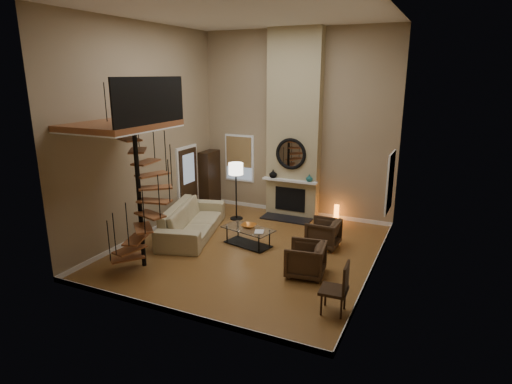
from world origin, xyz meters
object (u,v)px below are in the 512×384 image
at_px(sofa, 192,220).
at_px(armchair_near, 326,234).
at_px(armchair_far, 309,260).
at_px(accent_lamp, 336,213).
at_px(coffee_table, 248,235).
at_px(floor_lamp, 236,173).
at_px(side_chair, 339,287).
at_px(hutch, 210,178).

bearing_deg(sofa, armchair_near, -95.66).
height_order(armchair_near, armchair_far, armchair_far).
bearing_deg(armchair_near, sofa, -78.79).
height_order(sofa, armchair_near, sofa).
relative_size(sofa, accent_lamp, 5.62).
bearing_deg(armchair_near, coffee_table, -68.16).
bearing_deg(floor_lamp, side_chair, -43.52).
bearing_deg(side_chair, accent_lamp, 104.89).
bearing_deg(floor_lamp, sofa, -107.17).
bearing_deg(accent_lamp, sofa, -141.03).
bearing_deg(armchair_far, hutch, -135.67).
relative_size(hutch, sofa, 0.60).
height_order(hutch, side_chair, hutch).
relative_size(armchair_near, floor_lamp, 0.45).
xyz_separation_m(sofa, floor_lamp, (0.50, 1.63, 1.02)).
distance_m(armchair_near, floor_lamp, 3.37).
bearing_deg(hutch, floor_lamp, -31.29).
bearing_deg(accent_lamp, floor_lamp, -159.69).
height_order(armchair_near, side_chair, side_chair).
height_order(armchair_near, coffee_table, armchair_near).
xyz_separation_m(hutch, accent_lamp, (4.21, 0.17, -0.70)).
height_order(hutch, armchair_near, hutch).
bearing_deg(sofa, coffee_table, -107.91).
bearing_deg(floor_lamp, hutch, 148.71).
bearing_deg(hutch, sofa, -69.85).
relative_size(armchair_near, coffee_table, 0.55).
xyz_separation_m(hutch, coffee_table, (2.63, -2.55, -0.67)).
height_order(hutch, floor_lamp, hutch).
xyz_separation_m(armchair_far, side_chair, (0.96, -1.24, 0.17)).
height_order(sofa, floor_lamp, floor_lamp).
xyz_separation_m(floor_lamp, side_chair, (4.10, -3.90, -0.89)).
bearing_deg(accent_lamp, side_chair, -75.11).
height_order(floor_lamp, side_chair, floor_lamp).
height_order(sofa, side_chair, side_chair).
bearing_deg(armchair_near, side_chair, 20.68).
height_order(hutch, coffee_table, hutch).
height_order(sofa, accent_lamp, sofa).
xyz_separation_m(coffee_table, accent_lamp, (1.58, 2.72, -0.03)).
bearing_deg(sofa, armchair_far, -121.80).
bearing_deg(floor_lamp, armchair_far, -40.21).
bearing_deg(hutch, accent_lamp, 2.30).
bearing_deg(floor_lamp, accent_lamp, 20.31).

